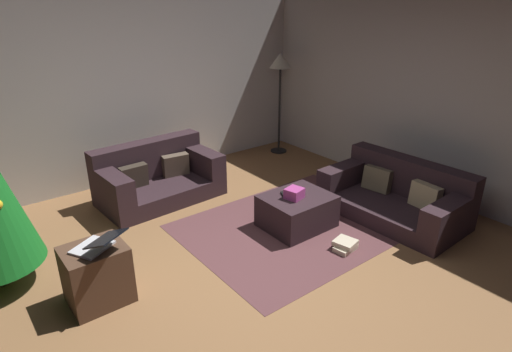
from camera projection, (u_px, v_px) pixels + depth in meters
name	position (u px, v px, depth m)	size (l,w,h in m)	color
ground_plane	(250.00, 279.00, 4.17)	(6.40, 6.40, 0.00)	brown
rear_partition	(113.00, 93.00, 5.94)	(6.40, 0.12, 2.60)	#BCB7B2
corner_partition	(446.00, 102.00, 5.45)	(0.12, 6.40, 2.60)	#B5B0AB
couch_left	(157.00, 177.00, 5.75)	(1.61, 0.95, 0.75)	#2D1E23
couch_right	(397.00, 196.00, 5.31)	(0.99, 1.72, 0.68)	#2D1E23
ottoman	(297.00, 211.00, 5.06)	(0.78, 0.65, 0.39)	#2D1E23
gift_box	(294.00, 193.00, 4.91)	(0.19, 0.18, 0.12)	#B23F8C
tv_remote	(284.00, 195.00, 4.99)	(0.05, 0.16, 0.02)	black
side_table	(97.00, 275.00, 3.77)	(0.52, 0.44, 0.55)	#4C3323
laptop	(97.00, 244.00, 3.62)	(0.47, 0.51, 0.19)	silver
book_stack	(345.00, 245.00, 4.63)	(0.28, 0.26, 0.10)	beige
corner_lamp	(280.00, 68.00, 7.04)	(0.36, 0.36, 1.70)	black
area_rug	(296.00, 225.00, 5.13)	(2.60, 2.00, 0.01)	brown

